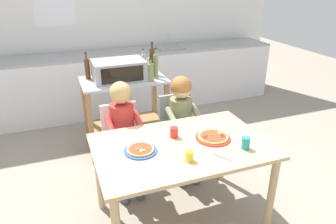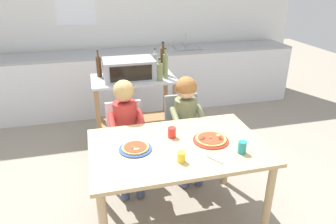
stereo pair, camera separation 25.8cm
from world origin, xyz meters
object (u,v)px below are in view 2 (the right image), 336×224
at_px(toaster_oven, 129,69).
at_px(bottle_clear_vinegar, 165,66).
at_px(drinking_cup_yellow, 181,157).
at_px(drinking_cup_teal, 242,147).
at_px(bottle_dark_olive_oil, 160,72).
at_px(dining_table, 177,156).
at_px(bottle_tall_green_wine, 155,62).
at_px(child_in_red_shirt, 126,124).
at_px(kitchen_island_cart, 135,102).
at_px(child_in_olive_shirt, 187,115).
at_px(pizza_plate_blue_rimmed, 135,148).
at_px(pizza_plate_red_rimmed, 211,139).
at_px(dining_chair_right, 183,129).
at_px(serving_spoon, 215,159).
at_px(bottle_brown_beer, 99,66).
at_px(dining_chair_left, 126,137).
at_px(drinking_cup_red, 172,133).
at_px(bottle_slim_sauce, 163,60).

relative_size(toaster_oven, bottle_clear_vinegar, 1.66).
height_order(bottle_clear_vinegar, drinking_cup_yellow, bottle_clear_vinegar).
bearing_deg(drinking_cup_teal, bottle_dark_olive_oil, 102.00).
relative_size(toaster_oven, dining_table, 0.42).
relative_size(bottle_tall_green_wine, child_in_red_shirt, 0.25).
distance_m(kitchen_island_cart, child_in_olive_shirt, 0.85).
distance_m(bottle_dark_olive_oil, pizza_plate_blue_rimmed, 1.27).
height_order(bottle_tall_green_wine, pizza_plate_red_rimmed, bottle_tall_green_wine).
distance_m(dining_chair_right, pizza_plate_blue_rimmed, 0.97).
xyz_separation_m(kitchen_island_cart, bottle_tall_green_wine, (0.30, 0.21, 0.40)).
bearing_deg(child_in_red_shirt, bottle_clear_vinegar, 51.84).
distance_m(bottle_tall_green_wine, serving_spoon, 1.84).
relative_size(dining_chair_right, child_in_red_shirt, 0.76).
relative_size(bottle_brown_beer, child_in_olive_shirt, 0.29).
bearing_deg(bottle_brown_beer, dining_table, -71.42).
bearing_deg(dining_chair_left, drinking_cup_teal, -50.47).
xyz_separation_m(dining_table, drinking_cup_yellow, (-0.04, -0.23, 0.14)).
bearing_deg(kitchen_island_cart, pizza_plate_red_rimmed, -73.05).
distance_m(bottle_dark_olive_oil, dining_chair_right, 0.68).
relative_size(toaster_oven, drinking_cup_red, 6.56).
xyz_separation_m(dining_table, drinking_cup_red, (-0.01, 0.13, 0.14)).
xyz_separation_m(bottle_dark_olive_oil, serving_spoon, (0.07, -1.44, -0.23)).
height_order(bottle_brown_beer, dining_table, bottle_brown_beer).
bearing_deg(dining_table, pizza_plate_blue_rimmed, 177.60).
bearing_deg(drinking_cup_yellow, bottle_dark_olive_oil, 83.24).
bearing_deg(bottle_clear_vinegar, dining_table, -99.66).
relative_size(drinking_cup_red, serving_spoon, 0.61).
xyz_separation_m(dining_chair_right, pizza_plate_red_rimmed, (0.00, -0.72, 0.27)).
bearing_deg(child_in_red_shirt, bottle_brown_beer, 100.83).
distance_m(kitchen_island_cart, pizza_plate_red_rimmed, 1.41).
xyz_separation_m(child_in_red_shirt, drinking_cup_teal, (0.75, -0.79, 0.10)).
height_order(bottle_dark_olive_oil, bottle_clear_vinegar, bottle_clear_vinegar).
distance_m(drinking_cup_yellow, serving_spoon, 0.24).
distance_m(dining_table, drinking_cup_teal, 0.50).
bearing_deg(bottle_tall_green_wine, drinking_cup_yellow, -96.34).
xyz_separation_m(bottle_brown_beer, dining_chair_right, (0.77, -0.76, -0.51)).
xyz_separation_m(bottle_slim_sauce, bottle_clear_vinegar, (-0.01, -0.16, -0.02)).
bearing_deg(toaster_oven, child_in_olive_shirt, -58.24).
distance_m(toaster_oven, pizza_plate_red_rimmed, 1.43).
xyz_separation_m(dining_chair_left, child_in_red_shirt, (0.00, -0.12, 0.20)).
relative_size(bottle_tall_green_wine, dining_chair_right, 0.33).
relative_size(kitchen_island_cart, dining_table, 0.70).
bearing_deg(serving_spoon, bottle_brown_beer, 111.70).
xyz_separation_m(child_in_olive_shirt, pizza_plate_blue_rimmed, (-0.60, -0.60, 0.06)).
bearing_deg(pizza_plate_blue_rimmed, child_in_olive_shirt, 44.99).
distance_m(bottle_dark_olive_oil, dining_table, 1.23).
bearing_deg(dining_chair_right, bottle_brown_beer, 135.33).
xyz_separation_m(dining_chair_left, drinking_cup_yellow, (0.29, -0.91, 0.29)).
relative_size(bottle_brown_beer, serving_spoon, 2.15).
relative_size(kitchen_island_cart, child_in_olive_shirt, 0.90).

